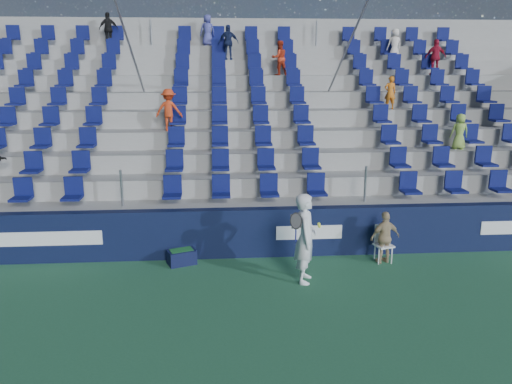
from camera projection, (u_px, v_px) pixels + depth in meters
ground at (256, 319)px, 9.17m from camera, size 70.00×70.00×0.00m
sponsor_wall at (247, 233)px, 12.07m from camera, size 24.00×0.32×1.20m
grandstand at (238, 139)px, 16.61m from camera, size 24.00×8.17×6.63m
tennis_player at (306, 238)px, 10.56m from camera, size 0.71×0.80×1.95m
line_judge_chair at (383, 240)px, 11.83m from camera, size 0.47×0.49×0.88m
line_judge at (385, 237)px, 11.66m from camera, size 0.78×0.44×1.25m
ball_bin at (182, 256)px, 11.67m from camera, size 0.74×0.61×0.36m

